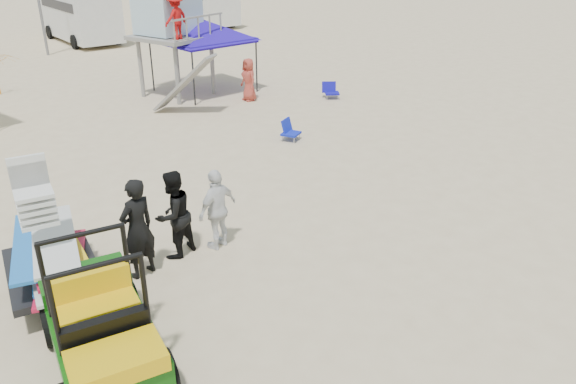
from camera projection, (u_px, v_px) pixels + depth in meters
ground at (378, 334)px, 9.03m from camera, size 140.00×140.00×0.00m
utility_cart at (98, 317)px, 7.94m from camera, size 1.71×2.82×2.01m
surf_trailer at (47, 250)px, 9.61m from camera, size 1.77×2.80×2.30m
man_left at (137, 229)px, 10.23m from camera, size 0.80×0.63×1.95m
man_mid at (173, 215)px, 10.92m from camera, size 1.04×0.92×1.79m
man_right at (218, 209)px, 11.24m from camera, size 1.07×0.66×1.70m
lifeguard_tower at (169, 12)px, 21.23m from camera, size 3.35×3.35×4.28m
canopy_blue at (201, 23)px, 21.98m from camera, size 3.41×3.41×3.27m
beach_chair_b at (289, 130)px, 17.51m from camera, size 0.71×0.79×0.64m
beach_chair_c at (330, 90)px, 21.98m from camera, size 0.73×0.83×0.64m
rv_mid_right at (79, 10)px, 33.08m from camera, size 2.64×7.00×3.25m
distant_beachgoers at (65, 70)px, 22.94m from camera, size 9.93×11.88×1.63m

